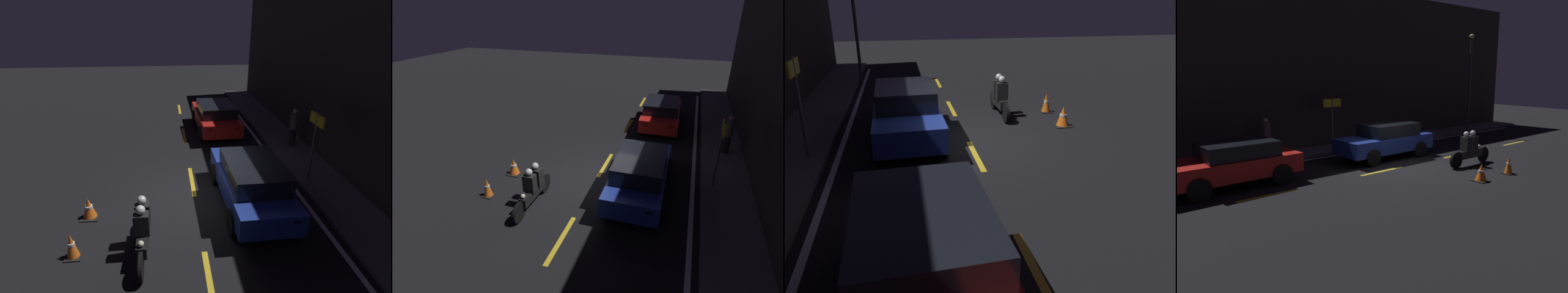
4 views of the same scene
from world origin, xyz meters
TOP-DOWN VIEW (x-y plane):
  - ground_plane at (0.00, 0.00)m, footprint 56.00×56.00m
  - raised_curb at (0.00, 4.46)m, footprint 28.00×1.67m
  - lane_dash_a at (-10.00, 0.00)m, footprint 2.00×0.14m
  - lane_dash_b at (-5.50, 0.00)m, footprint 2.00×0.14m
  - lane_dash_c at (-1.00, 0.00)m, footprint 2.00×0.14m
  - lane_dash_d at (3.50, 0.00)m, footprint 2.00×0.14m
  - lane_solid_kerb at (0.00, 3.37)m, footprint 25.20×0.14m
  - taxi_red at (-5.94, 1.59)m, footprint 4.25×2.04m
  - sedan_blue at (0.56, 1.63)m, footprint 4.31×1.90m
  - motorcycle at (2.26, -1.47)m, footprint 2.35×0.36m
  - traffic_cone_near at (0.78, -3.09)m, footprint 0.50×0.50m
  - traffic_cone_mid at (2.35, -3.15)m, footprint 0.38×0.38m
  - pedestrian at (-3.51, 4.58)m, footprint 0.34×0.34m
  - shop_sign at (-0.58, 4.01)m, footprint 0.90×0.08m

SIDE VIEW (x-z plane):
  - ground_plane at x=0.00m, z-range 0.00..0.00m
  - lane_solid_kerb at x=0.00m, z-range 0.00..0.01m
  - lane_dash_a at x=-10.00m, z-range 0.00..0.01m
  - lane_dash_b at x=-5.50m, z-range 0.00..0.01m
  - lane_dash_c at x=-1.00m, z-range 0.00..0.01m
  - lane_dash_d at x=3.50m, z-range 0.00..0.01m
  - raised_curb at x=0.00m, z-range 0.00..0.13m
  - traffic_cone_near at x=0.78m, z-range -0.01..0.61m
  - traffic_cone_mid at x=2.35m, z-range -0.01..0.65m
  - motorcycle at x=2.26m, z-range -0.05..1.34m
  - taxi_red at x=-5.94m, z-range 0.06..1.52m
  - sedan_blue at x=0.56m, z-range 0.05..1.55m
  - pedestrian at x=-3.51m, z-range 0.14..1.78m
  - shop_sign at x=-0.58m, z-range 0.61..3.01m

